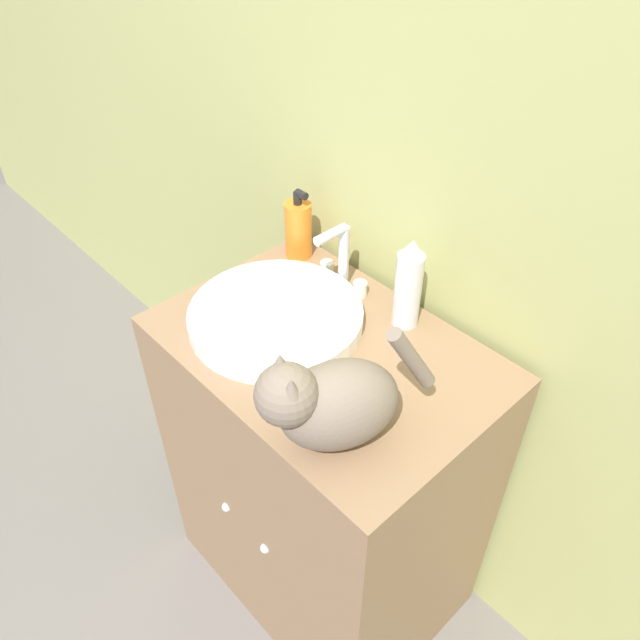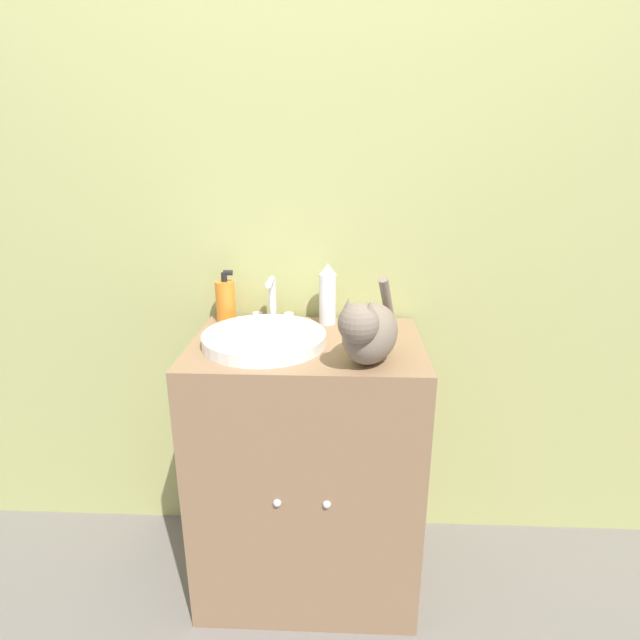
% 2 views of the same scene
% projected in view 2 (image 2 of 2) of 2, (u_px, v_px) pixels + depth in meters
% --- Properties ---
extents(ground_plane, '(8.00, 8.00, 0.00)m').
position_uv_depth(ground_plane, '(304.00, 632.00, 1.58)').
color(ground_plane, slate).
extents(wall_back, '(6.00, 0.05, 2.50)m').
position_uv_depth(wall_back, '(311.00, 211.00, 1.68)').
color(wall_back, tan).
rests_on(wall_back, ground_plane).
extents(vanity_cabinet, '(0.71, 0.50, 0.89)m').
position_uv_depth(vanity_cabinet, '(308.00, 466.00, 1.67)').
color(vanity_cabinet, '#8C6B4C').
rests_on(vanity_cabinet, ground_plane).
extents(sink_basin, '(0.37, 0.37, 0.04)m').
position_uv_depth(sink_basin, '(264.00, 339.00, 1.50)').
color(sink_basin, white).
rests_on(sink_basin, vanity_cabinet).
extents(faucet, '(0.14, 0.10, 0.16)m').
position_uv_depth(faucet, '(272.00, 304.00, 1.67)').
color(faucet, silver).
rests_on(faucet, vanity_cabinet).
extents(cat, '(0.21, 0.32, 0.22)m').
position_uv_depth(cat, '(368.00, 331.00, 1.34)').
color(cat, '#7A6B5B').
rests_on(cat, vanity_cabinet).
extents(soap_bottle, '(0.07, 0.07, 0.18)m').
position_uv_depth(soap_bottle, '(226.00, 301.00, 1.69)').
color(soap_bottle, orange).
rests_on(soap_bottle, vanity_cabinet).
extents(spray_bottle, '(0.06, 0.06, 0.21)m').
position_uv_depth(spray_bottle, '(328.00, 295.00, 1.66)').
color(spray_bottle, silver).
rests_on(spray_bottle, vanity_cabinet).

